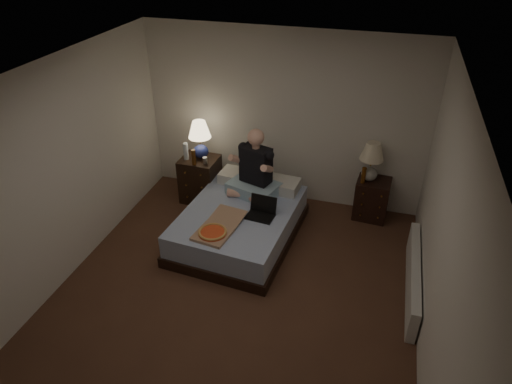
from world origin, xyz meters
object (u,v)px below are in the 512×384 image
(laptop, at_px, (260,209))
(beer_bottle_left, at_px, (194,157))
(beer_bottle_right, at_px, (364,175))
(person, at_px, (254,163))
(nightstand_right, at_px, (372,199))
(pizza_box, at_px, (213,233))
(water_bottle, at_px, (186,151))
(radiator, at_px, (413,277))
(soda_can, at_px, (205,160))
(bed, at_px, (239,224))
(nightstand_left, at_px, (200,179))
(lamp_right, at_px, (371,162))
(lamp_left, at_px, (200,140))

(laptop, bearing_deg, beer_bottle_left, 155.48)
(beer_bottle_right, height_order, laptop, beer_bottle_right)
(beer_bottle_right, distance_m, person, 1.50)
(nightstand_right, relative_size, pizza_box, 0.77)
(water_bottle, relative_size, radiator, 0.16)
(soda_can, distance_m, beer_bottle_left, 0.17)
(bed, height_order, water_bottle, water_bottle)
(nightstand_left, height_order, lamp_right, lamp_right)
(lamp_right, bearing_deg, water_bottle, -173.28)
(nightstand_left, xyz_separation_m, water_bottle, (-0.17, -0.06, 0.46))
(nightstand_right, distance_m, beer_bottle_left, 2.56)
(bed, xyz_separation_m, beer_bottle_right, (1.47, 0.91, 0.48))
(lamp_left, bearing_deg, lamp_right, 4.52)
(bed, relative_size, beer_bottle_left, 7.73)
(bed, relative_size, radiator, 1.11)
(bed, distance_m, nightstand_left, 1.16)
(bed, relative_size, pizza_box, 2.34)
(soda_can, height_order, pizza_box, soda_can)
(nightstand_left, xyz_separation_m, pizza_box, (0.73, -1.37, 0.14))
(lamp_left, bearing_deg, soda_can, -52.43)
(nightstand_left, relative_size, water_bottle, 2.72)
(lamp_right, bearing_deg, lamp_left, -175.48)
(beer_bottle_right, height_order, pizza_box, beer_bottle_right)
(water_bottle, relative_size, beer_bottle_right, 1.09)
(nightstand_left, height_order, pizza_box, nightstand_left)
(beer_bottle_left, distance_m, radiator, 3.26)
(pizza_box, bearing_deg, beer_bottle_right, 51.84)
(person, distance_m, laptop, 0.67)
(bed, relative_size, nightstand_right, 3.05)
(laptop, bearing_deg, person, 119.82)
(nightstand_left, relative_size, laptop, 2.00)
(nightstand_left, xyz_separation_m, beer_bottle_left, (0.00, -0.18, 0.45))
(person, height_order, laptop, person)
(lamp_right, relative_size, beer_bottle_left, 2.43)
(soda_can, distance_m, laptop, 1.26)
(lamp_left, bearing_deg, beer_bottle_right, 2.29)
(pizza_box, bearing_deg, nightstand_right, 51.00)
(bed, bearing_deg, beer_bottle_left, 150.29)
(beer_bottle_right, relative_size, laptop, 0.68)
(lamp_left, xyz_separation_m, laptop, (1.15, -0.90, -0.39))
(lamp_right, bearing_deg, nightstand_right, 0.00)
(lamp_left, relative_size, beer_bottle_left, 2.43)
(beer_bottle_right, bearing_deg, water_bottle, -175.27)
(pizza_box, bearing_deg, person, 87.78)
(beer_bottle_left, bearing_deg, soda_can, 25.84)
(nightstand_left, xyz_separation_m, soda_can, (0.14, -0.11, 0.39))
(radiator, bearing_deg, person, 158.64)
(laptop, bearing_deg, radiator, -4.23)
(nightstand_left, bearing_deg, lamp_right, 7.23)
(lamp_right, relative_size, laptop, 1.65)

